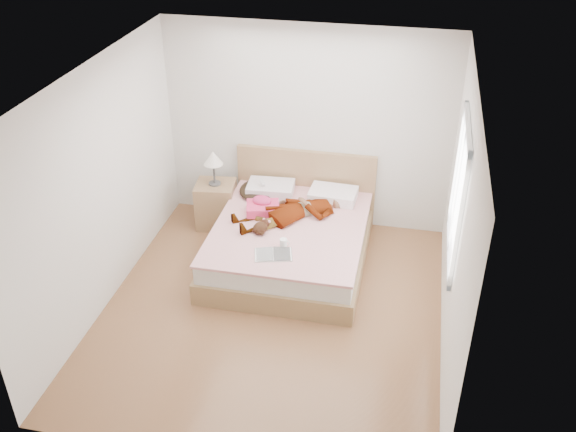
{
  "coord_description": "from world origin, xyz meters",
  "views": [
    {
      "loc": [
        1.3,
        -5.26,
        4.48
      ],
      "look_at": [
        0.0,
        0.85,
        0.7
      ],
      "focal_mm": 40.0,
      "sensor_mm": 36.0,
      "label": 1
    }
  ],
  "objects_px": {
    "bed": "(291,238)",
    "plush_toy": "(261,227)",
    "magazine": "(273,255)",
    "coffee_mug": "(284,243)",
    "woman": "(295,208)",
    "towel": "(263,207)",
    "nightstand": "(216,201)",
    "phone": "(262,182)"
  },
  "relations": [
    {
      "from": "towel",
      "to": "woman",
      "type": "bearing_deg",
      "value": 3.83
    },
    {
      "from": "magazine",
      "to": "nightstand",
      "type": "height_order",
      "value": "nightstand"
    },
    {
      "from": "coffee_mug",
      "to": "plush_toy",
      "type": "height_order",
      "value": "plush_toy"
    },
    {
      "from": "magazine",
      "to": "coffee_mug",
      "type": "height_order",
      "value": "coffee_mug"
    },
    {
      "from": "magazine",
      "to": "coffee_mug",
      "type": "xyz_separation_m",
      "value": [
        0.07,
        0.19,
        0.04
      ]
    },
    {
      "from": "nightstand",
      "to": "phone",
      "type": "bearing_deg",
      "value": 0.61
    },
    {
      "from": "woman",
      "to": "phone",
      "type": "bearing_deg",
      "value": -165.0
    },
    {
      "from": "bed",
      "to": "plush_toy",
      "type": "xyz_separation_m",
      "value": [
        -0.29,
        -0.3,
        0.3
      ]
    },
    {
      "from": "magazine",
      "to": "nightstand",
      "type": "distance_m",
      "value": 1.66
    },
    {
      "from": "bed",
      "to": "towel",
      "type": "height_order",
      "value": "bed"
    },
    {
      "from": "bed",
      "to": "coffee_mug",
      "type": "xyz_separation_m",
      "value": [
        0.02,
        -0.52,
        0.28
      ]
    },
    {
      "from": "phone",
      "to": "towel",
      "type": "distance_m",
      "value": 0.45
    },
    {
      "from": "plush_toy",
      "to": "woman",
      "type": "bearing_deg",
      "value": 56.03
    },
    {
      "from": "magazine",
      "to": "nightstand",
      "type": "relative_size",
      "value": 0.43
    },
    {
      "from": "bed",
      "to": "magazine",
      "type": "bearing_deg",
      "value": -94.06
    },
    {
      "from": "magazine",
      "to": "bed",
      "type": "bearing_deg",
      "value": 85.94
    },
    {
      "from": "phone",
      "to": "plush_toy",
      "type": "distance_m",
      "value": 0.88
    },
    {
      "from": "coffee_mug",
      "to": "towel",
      "type": "bearing_deg",
      "value": 121.56
    },
    {
      "from": "woman",
      "to": "towel",
      "type": "xyz_separation_m",
      "value": [
        -0.39,
        -0.03,
        -0.02
      ]
    },
    {
      "from": "bed",
      "to": "nightstand",
      "type": "distance_m",
      "value": 1.24
    },
    {
      "from": "woman",
      "to": "magazine",
      "type": "relative_size",
      "value": 3.3
    },
    {
      "from": "magazine",
      "to": "coffee_mug",
      "type": "relative_size",
      "value": 3.83
    },
    {
      "from": "woman",
      "to": "magazine",
      "type": "distance_m",
      "value": 0.88
    },
    {
      "from": "bed",
      "to": "plush_toy",
      "type": "relative_size",
      "value": 7.85
    },
    {
      "from": "coffee_mug",
      "to": "nightstand",
      "type": "height_order",
      "value": "nightstand"
    },
    {
      "from": "phone",
      "to": "coffee_mug",
      "type": "xyz_separation_m",
      "value": [
        0.51,
        -1.08,
        -0.14
      ]
    },
    {
      "from": "towel",
      "to": "coffee_mug",
      "type": "bearing_deg",
      "value": -58.44
    },
    {
      "from": "coffee_mug",
      "to": "magazine",
      "type": "bearing_deg",
      "value": -110.74
    },
    {
      "from": "nightstand",
      "to": "woman",
      "type": "bearing_deg",
      "value": -19.29
    },
    {
      "from": "towel",
      "to": "bed",
      "type": "bearing_deg",
      "value": -19.07
    },
    {
      "from": "woman",
      "to": "plush_toy",
      "type": "relative_size",
      "value": 5.71
    },
    {
      "from": "bed",
      "to": "magazine",
      "type": "height_order",
      "value": "bed"
    },
    {
      "from": "nightstand",
      "to": "plush_toy",
      "type": "bearing_deg",
      "value": -45.94
    },
    {
      "from": "phone",
      "to": "coffee_mug",
      "type": "height_order",
      "value": "phone"
    },
    {
      "from": "woman",
      "to": "magazine",
      "type": "height_order",
      "value": "woman"
    },
    {
      "from": "towel",
      "to": "magazine",
      "type": "distance_m",
      "value": 0.91
    },
    {
      "from": "woman",
      "to": "bed",
      "type": "bearing_deg",
      "value": -41.23
    },
    {
      "from": "woman",
      "to": "plush_toy",
      "type": "height_order",
      "value": "woman"
    },
    {
      "from": "coffee_mug",
      "to": "plush_toy",
      "type": "xyz_separation_m",
      "value": [
        -0.31,
        0.23,
        0.02
      ]
    },
    {
      "from": "towel",
      "to": "nightstand",
      "type": "bearing_deg",
      "value": 150.18
    },
    {
      "from": "towel",
      "to": "nightstand",
      "type": "xyz_separation_m",
      "value": [
        -0.73,
        0.42,
        -0.24
      ]
    },
    {
      "from": "plush_toy",
      "to": "nightstand",
      "type": "height_order",
      "value": "nightstand"
    }
  ]
}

